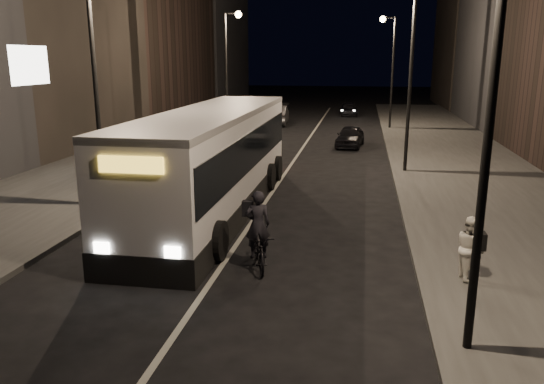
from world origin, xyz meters
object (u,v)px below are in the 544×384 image
at_px(cyclist_on_bicycle, 259,243).
at_px(pedestrian_woman, 470,248).
at_px(streetlight_right_far, 390,57).
at_px(car_mid, 277,115).
at_px(city_bus, 214,157).
at_px(streetlight_right_near, 479,58).
at_px(streetlight_left_far, 230,57).
at_px(streetlight_left_near, 101,57).
at_px(streetlight_right_mid, 406,57).
at_px(car_far, 349,109).
at_px(car_near, 350,136).

relative_size(cyclist_on_bicycle, pedestrian_woman, 1.37).
xyz_separation_m(streetlight_right_far, car_mid, (-8.70, 1.53, -4.57)).
bearing_deg(streetlight_right_far, city_bus, -106.43).
distance_m(streetlight_right_near, car_mid, 34.94).
xyz_separation_m(streetlight_right_near, streetlight_left_far, (-10.66, 26.00, 0.00)).
bearing_deg(pedestrian_woman, cyclist_on_bicycle, 79.25).
bearing_deg(streetlight_left_near, car_mid, 85.59).
xyz_separation_m(streetlight_right_mid, streetlight_left_far, (-10.66, 10.00, 0.00)).
distance_m(streetlight_left_far, pedestrian_woman, 25.84).
distance_m(streetlight_right_mid, car_far, 26.36).
bearing_deg(city_bus, car_mid, 94.27).
bearing_deg(streetlight_right_far, car_far, 107.75).
bearing_deg(streetlight_right_mid, pedestrian_woman, -86.14).
distance_m(streetlight_right_mid, car_near, 9.19).
bearing_deg(cyclist_on_bicycle, streetlight_right_mid, 53.28).
bearing_deg(car_far, city_bus, -101.03).
bearing_deg(pedestrian_woman, streetlight_left_far, 17.68).
height_order(streetlight_right_far, streetlight_left_near, same).
xyz_separation_m(streetlight_left_near, streetlight_left_far, (0.00, 18.00, 0.00)).
xyz_separation_m(city_bus, car_far, (3.82, 33.25, -1.40)).
height_order(car_near, car_far, car_near).
bearing_deg(streetlight_left_far, car_mid, 75.36).
height_order(streetlight_left_far, cyclist_on_bicycle, streetlight_left_far).
distance_m(streetlight_right_far, car_mid, 9.94).
height_order(streetlight_left_far, car_near, streetlight_left_far).
relative_size(car_near, car_far, 0.96).
bearing_deg(cyclist_on_bicycle, streetlight_left_far, 87.96).
bearing_deg(car_near, streetlight_right_far, 79.69).
bearing_deg(car_near, streetlight_right_near, -77.81).
relative_size(city_bus, car_mid, 2.80).
bearing_deg(car_mid, pedestrian_woman, 103.33).
relative_size(streetlight_right_mid, streetlight_right_far, 1.00).
xyz_separation_m(streetlight_right_far, streetlight_left_near, (-10.66, -24.00, 0.00)).
xyz_separation_m(streetlight_right_mid, cyclist_on_bicycle, (-4.33, -12.57, -4.65)).
xyz_separation_m(cyclist_on_bicycle, pedestrian_woman, (5.19, -0.14, 0.23)).
height_order(streetlight_right_near, car_near, streetlight_right_near).
bearing_deg(car_mid, streetlight_right_near, 100.33).
xyz_separation_m(streetlight_right_mid, streetlight_left_near, (-10.66, -8.00, 0.00)).
xyz_separation_m(streetlight_right_near, car_far, (-3.12, 41.74, -4.80)).
xyz_separation_m(streetlight_right_near, car_near, (-2.51, 23.47, -4.73)).
relative_size(city_bus, cyclist_on_bicycle, 6.29).
bearing_deg(car_near, streetlight_left_far, 168.86).
distance_m(cyclist_on_bicycle, car_near, 20.12).
relative_size(streetlight_right_mid, car_near, 2.19).
distance_m(streetlight_right_near, streetlight_right_mid, 16.00).
xyz_separation_m(streetlight_left_far, car_mid, (1.97, 7.53, -4.57)).
bearing_deg(car_near, car_far, 97.99).
bearing_deg(city_bus, pedestrian_woman, -33.48).
height_order(cyclist_on_bicycle, pedestrian_woman, cyclist_on_bicycle).
height_order(streetlight_right_far, city_bus, streetlight_right_far).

